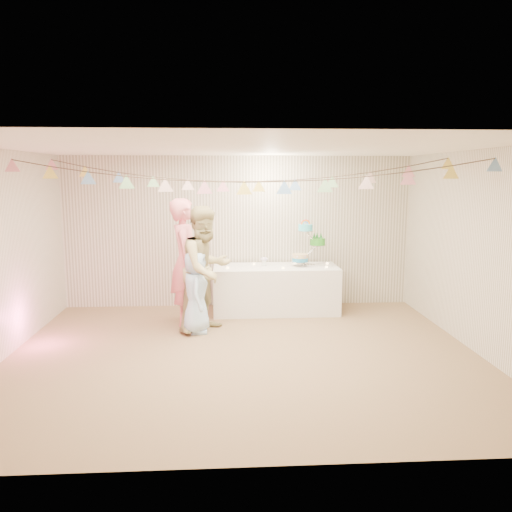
{
  "coord_description": "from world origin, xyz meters",
  "views": [
    {
      "loc": [
        -0.22,
        -6.11,
        2.28
      ],
      "look_at": [
        0.2,
        0.8,
        1.15
      ],
      "focal_mm": 35.0,
      "sensor_mm": 36.0,
      "label": 1
    }
  ],
  "objects": [
    {
      "name": "front_wall",
      "position": [
        0.0,
        -2.5,
        1.3
      ],
      "size": [
        6.0,
        6.0,
        0.0
      ],
      "primitive_type": "plane",
      "color": "silver",
      "rests_on": "ground"
    },
    {
      "name": "back_wall",
      "position": [
        0.0,
        2.5,
        1.3
      ],
      "size": [
        6.0,
        6.0,
        0.0
      ],
      "primitive_type": "plane",
      "color": "silver",
      "rests_on": "ground"
    },
    {
      "name": "cake_middle",
      "position": [
        1.33,
        2.16,
        1.11
      ],
      "size": [
        0.27,
        0.27,
        0.22
      ],
      "primitive_type": null,
      "color": "#278C1E",
      "rests_on": "cake_stand"
    },
    {
      "name": "person_adult_a",
      "position": [
        -0.84,
        1.44,
        0.97
      ],
      "size": [
        0.47,
        0.71,
        1.93
      ],
      "primitive_type": "imported",
      "rotation": [
        0.0,
        0.0,
        1.59
      ],
      "color": "pink",
      "rests_on": "floor"
    },
    {
      "name": "bunting_front",
      "position": [
        0.0,
        -0.2,
        2.32
      ],
      "size": [
        5.6,
        0.9,
        0.36
      ],
      "primitive_type": null,
      "color": "#72A5E5",
      "rests_on": "ceiling"
    },
    {
      "name": "cake_stand",
      "position": [
        1.15,
        2.07,
        1.11
      ],
      "size": [
        0.64,
        0.38,
        0.72
      ],
      "primitive_type": null,
      "color": "silver",
      "rests_on": "table"
    },
    {
      "name": "tealight_4",
      "position": [
        1.42,
        1.84,
        0.79
      ],
      "size": [
        0.04,
        0.04,
        0.03
      ],
      "primitive_type": "cylinder",
      "color": "#FFD88C",
      "rests_on": "table"
    },
    {
      "name": "person_adult_b",
      "position": [
        -0.51,
        1.07,
        0.92
      ],
      "size": [
        1.13,
        1.12,
        1.84
      ],
      "primitive_type": "imported",
      "rotation": [
        0.0,
        0.0,
        0.76
      ],
      "color": "tan",
      "rests_on": "floor"
    },
    {
      "name": "person_child",
      "position": [
        -0.66,
        0.97,
        0.6
      ],
      "size": [
        0.41,
        0.61,
        1.2
      ],
      "primitive_type": "imported",
      "rotation": [
        0.0,
        0.0,
        1.62
      ],
      "color": "#B4D9FF",
      "rests_on": "floor"
    },
    {
      "name": "ceiling",
      "position": [
        0.0,
        0.0,
        2.6
      ],
      "size": [
        6.0,
        6.0,
        0.0
      ],
      "primitive_type": "plane",
      "color": "white",
      "rests_on": "ground"
    },
    {
      "name": "cake_top_tier",
      "position": [
        1.09,
        2.04,
        1.38
      ],
      "size": [
        0.25,
        0.25,
        0.19
      ],
      "primitive_type": null,
      "color": "#44C4D6",
      "rests_on": "cake_stand"
    },
    {
      "name": "bunting_back",
      "position": [
        0.0,
        1.1,
        2.35
      ],
      "size": [
        5.6,
        1.1,
        0.4
      ],
      "primitive_type": null,
      "color": "pink",
      "rests_on": "ceiling"
    },
    {
      "name": "posy",
      "position": [
        0.41,
        2.07,
        0.82
      ],
      "size": [
        0.13,
        0.13,
        0.15
      ],
      "primitive_type": null,
      "color": "white",
      "rests_on": "table"
    },
    {
      "name": "tealight_0",
      "position": [
        -0.2,
        1.87,
        0.79
      ],
      "size": [
        0.04,
        0.04,
        0.03
      ],
      "primitive_type": "cylinder",
      "color": "#FFD88C",
      "rests_on": "table"
    },
    {
      "name": "tealight_3",
      "position": [
        0.95,
        2.24,
        0.79
      ],
      "size": [
        0.04,
        0.04,
        0.03
      ],
      "primitive_type": "cylinder",
      "color": "#FFD88C",
      "rests_on": "table"
    },
    {
      "name": "tealight_5",
      "position": [
        1.5,
        2.17,
        0.79
      ],
      "size": [
        0.04,
        0.04,
        0.03
      ],
      "primitive_type": "cylinder",
      "color": "#FFD88C",
      "rests_on": "table"
    },
    {
      "name": "floor",
      "position": [
        0.0,
        0.0,
        0.0
      ],
      "size": [
        6.0,
        6.0,
        0.0
      ],
      "primitive_type": "plane",
      "color": "brown",
      "rests_on": "ground"
    },
    {
      "name": "cake_bottom",
      "position": [
        1.0,
        2.01,
        0.84
      ],
      "size": [
        0.31,
        0.31,
        0.15
      ],
      "primitive_type": null,
      "color": "teal",
      "rests_on": "cake_stand"
    },
    {
      "name": "right_wall",
      "position": [
        3.0,
        0.0,
        1.3
      ],
      "size": [
        5.0,
        5.0,
        0.0
      ],
      "primitive_type": "plane",
      "color": "silver",
      "rests_on": "ground"
    },
    {
      "name": "tealight_1",
      "position": [
        0.25,
        2.2,
        0.79
      ],
      "size": [
        0.04,
        0.04,
        0.03
      ],
      "primitive_type": "cylinder",
      "color": "#FFD88C",
      "rests_on": "table"
    },
    {
      "name": "table",
      "position": [
        0.6,
        2.02,
        0.39
      ],
      "size": [
        2.06,
        0.83,
        0.77
      ],
      "primitive_type": "cube",
      "color": "white",
      "rests_on": "floor"
    },
    {
      "name": "platter",
      "position": [
        0.01,
        1.97,
        0.76
      ],
      "size": [
        0.35,
        0.35,
        0.02
      ],
      "primitive_type": "cylinder",
      "color": "white",
      "rests_on": "table"
    },
    {
      "name": "tealight_2",
      "position": [
        0.7,
        1.8,
        0.79
      ],
      "size": [
        0.04,
        0.04,
        0.03
      ],
      "primitive_type": "cylinder",
      "color": "#FFD88C",
      "rests_on": "table"
    }
  ]
}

